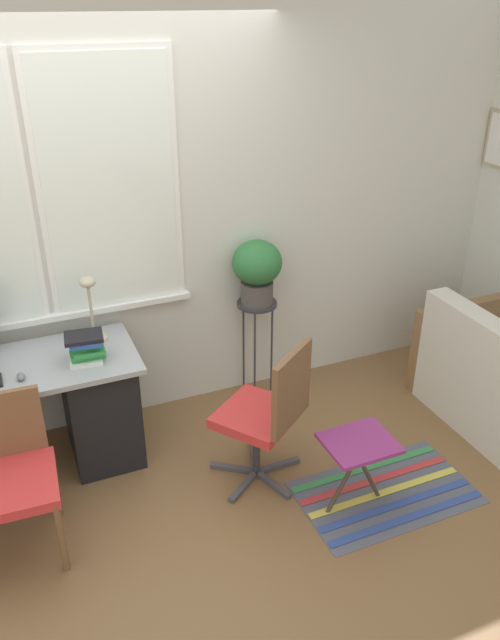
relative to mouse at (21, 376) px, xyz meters
The scene contains 11 objects.
ground_plane 0.90m from the mouse, 19.44° to the right, with size 14.00×14.00×0.00m, color brown.
wall_back_with_window 0.93m from the mouse, 48.56° to the left, with size 9.00×0.12×2.70m.
mouse is the anchor object (origin of this frame).
desk_lamp 0.58m from the mouse, 33.14° to the left, with size 0.16×0.16×0.41m.
book_stack 0.38m from the mouse, ahead, with size 0.23×0.19×0.17m.
desk_chair_wooden 0.54m from the mouse, 107.64° to the right, with size 0.47×0.48×0.84m.
office_chair_swivel 1.37m from the mouse, 21.71° to the right, with size 0.59×0.59×0.91m.
plant_stand 1.59m from the mouse, 12.90° to the left, with size 0.27×0.27×0.74m.
potted_plant 1.61m from the mouse, 12.90° to the left, with size 0.33×0.33×0.44m.
floor_rug_striped 2.16m from the mouse, 25.65° to the right, with size 1.02×0.60×0.01m.
folding_stool 1.87m from the mouse, 28.74° to the right, with size 0.38×0.32×0.45m.
Camera 1 is at (-0.44, -2.94, 2.57)m, focal length 35.00 mm.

